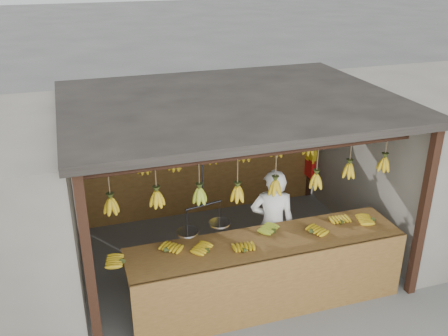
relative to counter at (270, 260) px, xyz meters
name	(u,v)px	position (x,y,z in m)	size (l,w,h in m)	color
ground	(230,256)	(-0.09, 1.23, -0.71)	(80.00, 80.00, 0.00)	#5B5B57
stall	(223,123)	(-0.09, 1.55, 1.26)	(4.30, 3.30, 2.40)	black
neighbor_right	(446,156)	(3.51, 1.23, 0.44)	(3.00, 3.00, 2.30)	slate
counter	(270,260)	(0.00, 0.00, 0.00)	(3.58, 0.78, 0.96)	brown
hanging_bananas	(230,156)	(-0.10, 1.23, 0.90)	(3.59, 2.25, 0.39)	#BD9514
balance_scale	(204,224)	(-0.76, 0.23, 0.51)	(0.66, 0.33, 0.84)	black
vendor	(272,225)	(0.29, 0.63, 0.09)	(0.58, 0.38, 1.60)	white
bag_bundles	(312,145)	(1.85, 2.58, 0.32)	(0.08, 0.26, 1.13)	#199926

